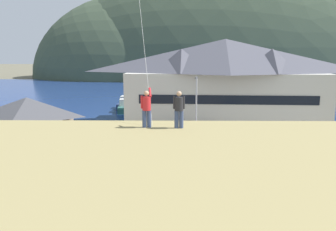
# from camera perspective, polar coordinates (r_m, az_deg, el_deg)

# --- Properties ---
(ground_plane) EXTENTS (600.00, 600.00, 0.00)m
(ground_plane) POSITION_cam_1_polar(r_m,az_deg,el_deg) (26.17, -2.14, -10.37)
(ground_plane) COLOR #66604C
(parking_lot_pad) EXTENTS (40.00, 20.00, 0.10)m
(parking_lot_pad) POSITION_cam_1_polar(r_m,az_deg,el_deg) (30.88, -1.67, -7.03)
(parking_lot_pad) COLOR gray
(parking_lot_pad) RESTS_ON ground
(bay_water) EXTENTS (360.00, 84.00, 0.03)m
(bay_water) POSITION_cam_1_polar(r_m,az_deg,el_deg) (84.98, -0.09, 3.99)
(bay_water) COLOR navy
(bay_water) RESTS_ON ground
(far_hill_west_ridge) EXTENTS (81.57, 57.52, 65.11)m
(far_hill_west_ridge) POSITION_cam_1_polar(r_m,az_deg,el_deg) (142.26, -5.52, 6.43)
(far_hill_west_ridge) COLOR #3D4C38
(far_hill_west_ridge) RESTS_ON ground
(far_hill_east_peak) EXTENTS (144.47, 62.61, 88.88)m
(far_hill_east_peak) POSITION_cam_1_polar(r_m,az_deg,el_deg) (141.42, 10.49, 6.29)
(far_hill_east_peak) COLOR #3D4C38
(far_hill_east_peak) RESTS_ON ground
(harbor_lodge) EXTENTS (27.48, 12.08, 11.15)m
(harbor_lodge) POSITION_cam_1_polar(r_m,az_deg,el_deg) (46.38, 9.40, 6.01)
(harbor_lodge) COLOR beige
(harbor_lodge) RESTS_ON ground
(storage_shed_near_lot) EXTENTS (7.39, 5.79, 5.53)m
(storage_shed_near_lot) POSITION_cam_1_polar(r_m,az_deg,el_deg) (32.26, -22.19, -1.88)
(storage_shed_near_lot) COLOR #756B5B
(storage_shed_near_lot) RESTS_ON ground
(wharf_dock) EXTENTS (3.20, 10.81, 0.70)m
(wharf_dock) POSITION_cam_1_polar(r_m,az_deg,el_deg) (57.92, -3.81, 1.38)
(wharf_dock) COLOR #70604C
(wharf_dock) RESTS_ON ground
(moored_boat_wharfside) EXTENTS (2.30, 5.74, 2.16)m
(moored_boat_wharfside) POSITION_cam_1_polar(r_m,az_deg,el_deg) (55.49, -7.34, 1.32)
(moored_boat_wharfside) COLOR #23564C
(moored_boat_wharfside) RESTS_ON ground
(moored_boat_outer_mooring) EXTENTS (2.37, 7.10, 2.16)m
(moored_boat_outer_mooring) POSITION_cam_1_polar(r_m,az_deg,el_deg) (58.02, -0.37, 1.79)
(moored_boat_outer_mooring) COLOR navy
(moored_boat_outer_mooring) RESTS_ON ground
(moored_boat_inner_slip) EXTENTS (2.45, 6.81, 2.16)m
(moored_boat_inner_slip) POSITION_cam_1_polar(r_m,az_deg,el_deg) (59.53, -6.99, 1.93)
(moored_boat_inner_slip) COLOR navy
(moored_boat_inner_slip) RESTS_ON ground
(parked_car_mid_row_center) EXTENTS (4.30, 2.25, 1.82)m
(parked_car_mid_row_center) POSITION_cam_1_polar(r_m,az_deg,el_deg) (27.05, 18.50, -7.83)
(parked_car_mid_row_center) COLOR #236633
(parked_car_mid_row_center) RESTS_ON parking_lot_pad
(parked_car_lone_by_shed) EXTENTS (4.22, 2.09, 1.82)m
(parked_car_lone_by_shed) POSITION_cam_1_polar(r_m,az_deg,el_deg) (30.96, -0.18, -5.02)
(parked_car_lone_by_shed) COLOR silver
(parked_car_lone_by_shed) RESTS_ON parking_lot_pad
(parked_car_front_row_end) EXTENTS (4.21, 2.07, 1.82)m
(parked_car_front_row_end) POSITION_cam_1_polar(r_m,az_deg,el_deg) (34.09, 21.13, -4.30)
(parked_car_front_row_end) COLOR silver
(parked_car_front_row_end) RESTS_ON parking_lot_pad
(parked_car_back_row_right) EXTENTS (4.24, 2.13, 1.82)m
(parked_car_back_row_right) POSITION_cam_1_polar(r_m,az_deg,el_deg) (32.65, 13.51, -4.51)
(parked_car_back_row_right) COLOR navy
(parked_car_back_row_right) RESTS_ON parking_lot_pad
(parked_car_mid_row_far) EXTENTS (4.27, 2.19, 1.82)m
(parked_car_mid_row_far) POSITION_cam_1_polar(r_m,az_deg,el_deg) (27.26, -8.69, -7.27)
(parked_car_mid_row_far) COLOR #B28923
(parked_car_mid_row_far) RESTS_ON parking_lot_pad
(parked_car_corner_spot) EXTENTS (4.26, 2.17, 1.82)m
(parked_car_corner_spot) POSITION_cam_1_polar(r_m,az_deg,el_deg) (25.57, 4.17, -8.36)
(parked_car_corner_spot) COLOR slate
(parked_car_corner_spot) RESTS_ON parking_lot_pad
(parked_car_mid_row_near) EXTENTS (4.32, 2.29, 1.82)m
(parked_car_mid_row_near) POSITION_cam_1_polar(r_m,az_deg,el_deg) (33.80, -12.52, -3.96)
(parked_car_mid_row_near) COLOR red
(parked_car_mid_row_near) RESTS_ON parking_lot_pad
(parking_light_pole) EXTENTS (0.24, 0.78, 6.78)m
(parking_light_pole) POSITION_cam_1_polar(r_m,az_deg,el_deg) (35.49, 4.72, 1.79)
(parking_light_pole) COLOR #ADADB2
(parking_light_pole) RESTS_ON parking_lot_pad
(person_kite_flyer) EXTENTS (0.52, 0.69, 1.86)m
(person_kite_flyer) POSITION_cam_1_polar(r_m,az_deg,el_deg) (16.08, -3.59, 1.35)
(person_kite_flyer) COLOR #384770
(person_kite_flyer) RESTS_ON grassy_hill_foreground
(person_companion) EXTENTS (0.55, 0.40, 1.74)m
(person_companion) POSITION_cam_1_polar(r_m,az_deg,el_deg) (15.90, 1.84, 1.20)
(person_companion) COLOR #384770
(person_companion) RESTS_ON grassy_hill_foreground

